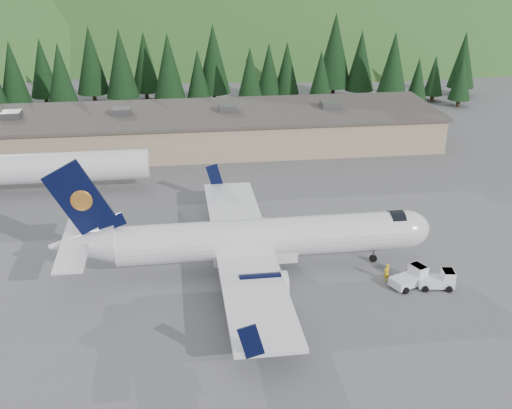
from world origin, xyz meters
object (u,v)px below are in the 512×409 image
object	(u,v)px
second_airliner	(29,168)
baggage_tug_b	(439,280)
airliner	(253,240)
ramp_worker	(387,272)
terminal_building	(194,129)
baggage_tug_a	(411,277)

from	to	relation	value
second_airliner	baggage_tug_b	world-z (taller)	second_airliner
airliner	second_airliner	world-z (taller)	airliner
second_airliner	baggage_tug_b	size ratio (longest dim) A/B	8.33
airliner	ramp_worker	xyz separation A→B (m)	(11.60, -3.56, -2.23)
second_airliner	terminal_building	size ratio (longest dim) A/B	0.39
airliner	baggage_tug_a	world-z (taller)	airliner
ramp_worker	baggage_tug_b	bearing A→B (deg)	132.09
airliner	ramp_worker	distance (m)	12.33
baggage_tug_b	ramp_worker	bearing A→B (deg)	166.49
airliner	ramp_worker	size ratio (longest dim) A/B	20.40
airliner	second_airliner	distance (m)	32.50
second_airliner	baggage_tug_b	bearing A→B (deg)	-34.45
airliner	second_airliner	bearing A→B (deg)	136.87
ramp_worker	airliner	bearing A→B (deg)	-43.20
baggage_tug_a	terminal_building	bearing A→B (deg)	88.11
baggage_tug_b	ramp_worker	world-z (taller)	ramp_worker
baggage_tug_b	airliner	bearing A→B (deg)	169.91
second_airliner	terminal_building	distance (m)	25.55
baggage_tug_b	terminal_building	world-z (taller)	terminal_building
airliner	baggage_tug_b	bearing A→B (deg)	-18.82
second_airliner	ramp_worker	distance (m)	43.82
baggage_tug_a	terminal_building	world-z (taller)	terminal_building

